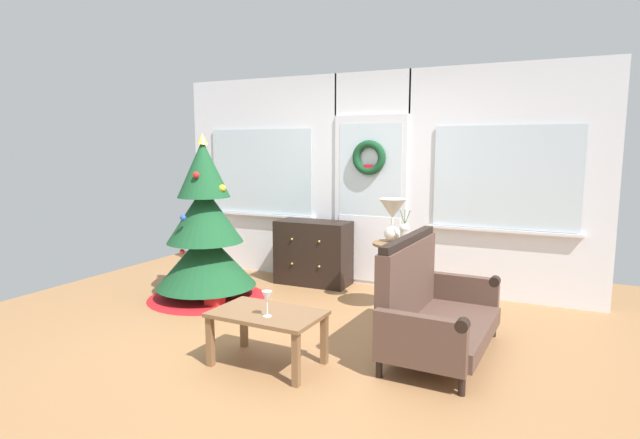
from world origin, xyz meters
TOP-DOWN VIEW (x-y plane):
  - ground_plane at (0.00, 0.00)m, footprint 6.76×6.76m
  - back_wall_with_door at (0.00, 2.08)m, footprint 5.20×0.19m
  - christmas_tree at (-1.45, 0.75)m, footprint 1.31×1.31m
  - dresser_cabinet at (-0.63, 1.79)m, footprint 0.91×0.46m
  - settee_sofa at (1.18, 0.27)m, footprint 0.77×1.39m
  - side_table at (0.60, 1.20)m, footprint 0.50×0.48m
  - table_lamp at (0.54, 1.24)m, footprint 0.28×0.28m
  - flower_vase at (0.70, 1.14)m, footprint 0.11×0.10m
  - coffee_table at (0.11, -0.51)m, footprint 0.85×0.54m
  - wine_glass at (0.16, -0.60)m, footprint 0.08×0.08m
  - gift_box at (-1.15, 0.49)m, footprint 0.17×0.15m

SIDE VIEW (x-z plane):
  - ground_plane at x=0.00m, z-range 0.00..0.00m
  - gift_box at x=-1.15m, z-range 0.00..0.17m
  - coffee_table at x=0.11m, z-range 0.15..0.57m
  - settee_sofa at x=1.18m, z-range -0.10..0.86m
  - dresser_cabinet at x=-0.63m, z-range 0.00..0.78m
  - side_table at x=0.60m, z-range 0.15..0.86m
  - wine_glass at x=0.16m, z-range 0.47..0.66m
  - christmas_tree at x=-1.45m, z-range -0.24..1.58m
  - flower_vase at x=0.70m, z-range 0.66..1.01m
  - table_lamp at x=0.54m, z-range 0.78..1.22m
  - back_wall_with_door at x=0.00m, z-range 0.01..2.56m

